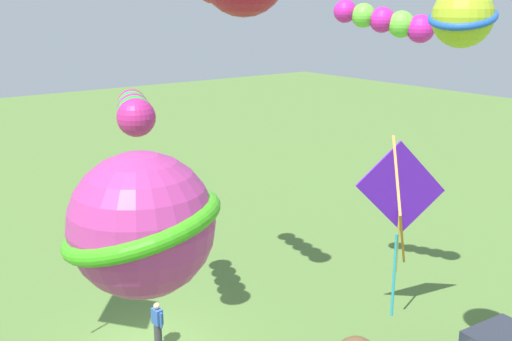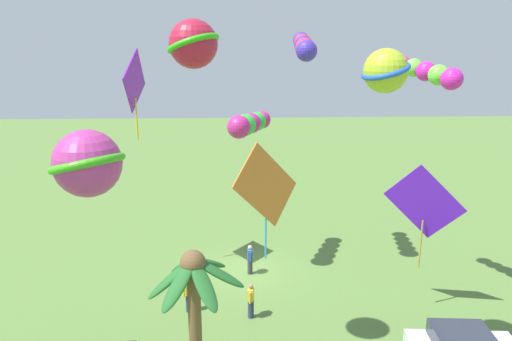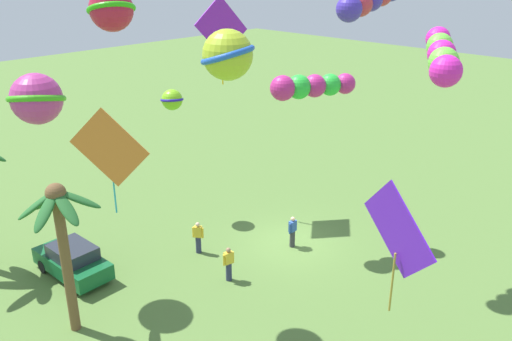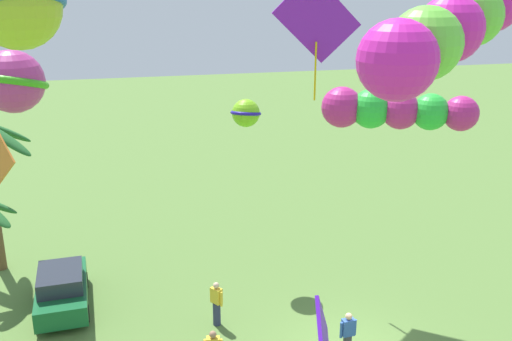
% 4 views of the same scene
% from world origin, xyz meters
% --- Properties ---
extents(ground_plane, '(120.00, 120.00, 0.00)m').
position_xyz_m(ground_plane, '(0.00, 0.00, 0.00)').
color(ground_plane, '#567A38').
extents(palm_tree_0, '(2.79, 2.65, 5.97)m').
position_xyz_m(palm_tree_0, '(1.72, 10.56, 4.36)').
color(palm_tree_0, brown).
rests_on(palm_tree_0, ground).
extents(spectator_0, '(0.26, 0.55, 1.59)m').
position_xyz_m(spectator_0, '(-0.16, 0.15, 0.81)').
color(spectator_0, '#38383D').
rests_on(spectator_0, ground).
extents(spectator_1, '(0.30, 0.54, 1.59)m').
position_xyz_m(spectator_1, '(-0.07, 4.28, 0.81)').
color(spectator_1, '#2D3351').
rests_on(spectator_1, ground).
extents(spectator_2, '(0.47, 0.40, 1.59)m').
position_xyz_m(spectator_2, '(2.67, 3.66, 0.81)').
color(spectator_2, '#2D3351').
rests_on(spectator_2, ground).
extents(kite_ball_0, '(1.96, 1.97, 1.38)m').
position_xyz_m(kite_ball_0, '(-4.13, 7.89, 10.65)').
color(kite_ball_0, '#A9C428').
extents(kite_diamond_1, '(0.60, 3.19, 4.42)m').
position_xyz_m(kite_diamond_1, '(5.34, -0.58, 9.80)').
color(kite_diamond_1, purple).
extents(kite_ball_2, '(2.97, 2.97, 1.92)m').
position_xyz_m(kite_ball_2, '(4.68, 9.43, 8.18)').
color(kite_ball_2, '#B63588').
extents(kite_tube_3, '(2.17, 2.92, 1.37)m').
position_xyz_m(kite_tube_3, '(-7.69, 2.63, 10.39)').
color(kite_tube_3, '#E522B2').
extents(kite_ball_4, '(2.13, 2.14, 1.49)m').
position_xyz_m(kite_ball_4, '(1.77, 7.69, 11.45)').
color(kite_ball_4, '#B41C37').
extents(kite_tube_5, '(1.03, 3.64, 1.46)m').
position_xyz_m(kite_tube_5, '(-2.84, -0.79, 11.51)').
color(kite_tube_5, '#422CB3').
extents(kite_ball_6, '(1.63, 1.63, 1.07)m').
position_xyz_m(kite_ball_6, '(6.75, 1.64, 6.35)').
color(kite_ball_6, '#7DCD1F').
extents(kite_diamond_7, '(3.26, 1.16, 4.75)m').
position_xyz_m(kite_diamond_7, '(-7.51, 3.80, 4.95)').
color(kite_diamond_7, '#621CDD').
extents(kite_diamond_8, '(1.97, 1.68, 3.54)m').
position_xyz_m(kite_diamond_8, '(-0.34, 9.51, 7.45)').
color(kite_diamond_8, orange).
extents(kite_tube_9, '(2.30, 3.91, 1.12)m').
position_xyz_m(kite_tube_9, '(-0.20, -0.78, 7.75)').
color(kite_tube_9, '#C42680').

